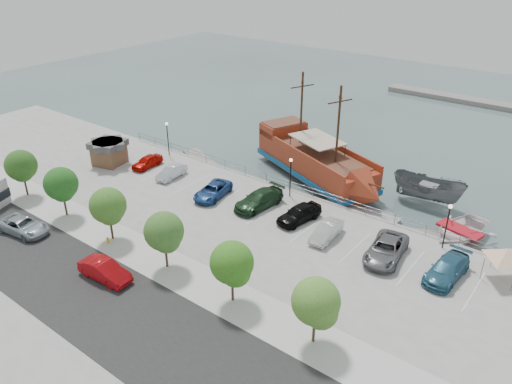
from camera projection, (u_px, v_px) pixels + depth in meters
The scene contains 34 objects.
ground at pixel (252, 230), 47.94m from camera, with size 160.00×160.00×0.00m, color #435454.
land_slab at pixel (57, 357), 32.92m from camera, with size 100.00×58.00×1.20m, color gray.
street at pixel (116, 310), 36.17m from camera, with size 100.00×8.00×0.04m, color black.
sidewalk at pixel (176, 271), 40.41m from camera, with size 100.00×4.00×0.05m, color silver.
seawall_railing at pixel (297, 187), 52.75m from camera, with size 50.00×0.06×1.00m.
far_shore at pixel (507, 107), 81.22m from camera, with size 40.00×3.00×0.80m, color gray.
pirate_ship at pixel (322, 166), 56.35m from camera, with size 19.72×12.11×12.30m.
patrol_boat at pixel (428, 191), 52.05m from camera, with size 2.87×7.63×2.95m, color slate.
speedboat at pixel (459, 233), 46.10m from camera, with size 4.98×6.97×1.44m, color white.
dock_west at pixel (201, 160), 62.57m from camera, with size 7.03×2.01×0.40m, color gray.
dock_mid at pixel (361, 212), 50.61m from camera, with size 7.83×2.24×0.45m, color gray.
dock_east at pixel (441, 239), 46.18m from camera, with size 7.06×2.02×0.40m, color gray.
shed at pixel (109, 152), 58.83m from camera, with size 4.19×4.19×2.87m.
canopy_tent at pixel (508, 250), 38.34m from camera, with size 3.99×3.99×3.09m.
street_van at pixel (23, 226), 45.35m from camera, with size 2.37×5.13×1.42m, color #96A3AC.
street_sedan at pixel (105, 270), 39.18m from camera, with size 1.63×4.69×1.54m, color #B40A10.
fire_hydrant at pixel (108, 240), 43.81m from camera, with size 0.23×0.23×0.68m.
lamp_post_left at pixel (167, 133), 60.47m from camera, with size 0.36×0.36×4.28m.
lamp_post_mid at pixel (291, 171), 50.73m from camera, with size 0.36×0.36×4.28m.
lamp_post_right at pixel (448, 219), 42.08m from camera, with size 0.36×0.36×4.28m.
tree_a at pixel (21, 167), 50.68m from camera, with size 3.30×3.20×5.00m.
tree_b at pixel (61, 185), 46.89m from camera, with size 3.30×3.20×5.00m.
tree_c at pixel (108, 207), 43.11m from camera, with size 3.30×3.20×5.00m.
tree_d at pixel (165, 233), 39.32m from camera, with size 3.30×3.20×5.00m.
tree_e at pixel (233, 265), 35.54m from camera, with size 3.30×3.20×5.00m.
tree_f at pixel (317, 304), 31.75m from camera, with size 3.30×3.20×5.00m.
parked_car_a at pixel (147, 162), 58.35m from camera, with size 1.63×4.06×1.38m, color #B90B03.
parked_car_b at pixel (172, 172), 55.80m from camera, with size 1.41×4.03×1.33m, color silver.
parked_car_c at pixel (213, 191), 51.62m from camera, with size 2.33×5.06×1.41m, color navy.
parked_car_d at pixel (259, 200), 49.61m from camera, with size 2.32×5.71×1.66m, color #1B371E.
parked_car_e at pixel (299, 213), 47.16m from camera, with size 1.94×4.81×1.64m, color black.
parked_car_f at pixel (327, 231), 44.52m from camera, with size 1.51×4.34×1.43m, color silver.
parked_car_g at pixel (386, 249), 41.75m from camera, with size 2.69×5.82×1.62m, color slate.
parked_car_h at pixel (447, 269), 39.30m from camera, with size 2.19×5.39×1.56m, color #2A5F79.
Camera 1 is at (25.24, -32.29, 24.15)m, focal length 35.00 mm.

